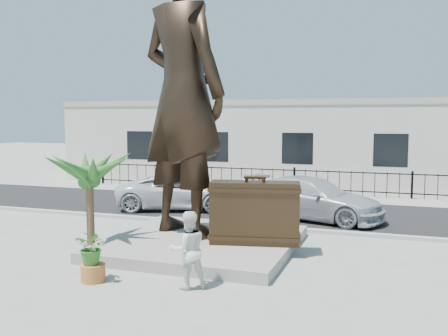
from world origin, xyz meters
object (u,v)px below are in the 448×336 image
at_px(suitcase, 255,213).
at_px(car_white, 180,192).
at_px(statue, 183,93).
at_px(tourist, 188,250).

height_order(suitcase, car_white, suitcase).
height_order(statue, tourist, statue).
bearing_deg(statue, suitcase, -167.09).
relative_size(suitcase, car_white, 0.48).
bearing_deg(car_white, tourist, -171.20).
relative_size(statue, suitcase, 3.43).
distance_m(suitcase, car_white, 7.35).
bearing_deg(tourist, car_white, -103.06).
height_order(suitcase, tourist, suitcase).
bearing_deg(suitcase, tourist, -112.76).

